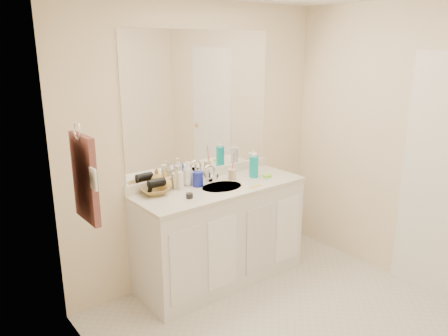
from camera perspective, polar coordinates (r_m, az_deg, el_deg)
The scene contains 28 objects.
floor at distance 3.46m, azimuth 10.74°, elevation -20.62°, with size 2.60×2.60×0.00m, color beige.
wall_back at distance 3.85m, azimuth -3.01°, elevation 3.19°, with size 2.60×0.02×2.40m, color #FBE7C4.
wall_left at distance 2.14m, azimuth -11.31°, elevation -7.73°, with size 0.02×2.60×2.40m, color #FBE7C4.
wall_right at distance 3.98m, azimuth 24.11°, elevation 2.24°, with size 0.02×2.60×2.40m, color #FBE7C4.
vanity_cabinet at distance 3.89m, azimuth -0.46°, elevation -8.73°, with size 1.50×0.55×0.85m, color white.
countertop at distance 3.72m, azimuth -0.48°, elevation -2.57°, with size 1.52×0.57×0.03m, color silver.
backsplash at distance 3.91m, azimuth -2.82°, elevation -0.85°, with size 1.52×0.03×0.08m, color white.
sink_basin at distance 3.71m, azimuth -0.29°, elevation -2.60°, with size 0.37×0.37×0.02m, color beige.
faucet at distance 3.82m, azimuth -1.95°, elevation -0.98°, with size 0.02×0.02×0.11m, color silver.
mirror at distance 3.78m, azimuth -3.03°, elevation 8.51°, with size 1.48×0.01×1.20m, color white.
blue_mug at distance 3.70m, azimuth -3.44°, elevation -1.44°, with size 0.09×0.09×0.13m, color #1723A3.
tan_cup at distance 3.88m, azimuth 1.05°, elevation -0.84°, with size 0.07×0.07×0.10m, color beige.
toothbrush at distance 3.86m, azimuth 1.17°, elevation 0.64°, with size 0.01×0.01×0.19m, color #F84171.
mouthwash_bottle at distance 3.95m, azimuth 3.92°, elevation 0.15°, with size 0.08×0.08×0.19m, color #0DA4A5.
clear_pump_bottle at distance 4.09m, azimuth 3.77°, elevation 0.69°, with size 0.07×0.07×0.19m, color silver.
soap_dish at distance 3.93m, azimuth 5.64°, elevation -1.34°, with size 0.11×0.09×0.01m, color white.
green_soap at distance 3.92m, azimuth 5.64°, elevation -1.09°, with size 0.07×0.05×0.03m, color #8DE036.
orange_comb at distance 3.71m, azimuth 4.22°, elevation -2.39°, with size 0.11×0.02×0.00m, color yellow.
dark_jar at distance 3.44m, azimuth -4.53°, elevation -3.62°, with size 0.06×0.06×0.04m, color black.
extra_white_bottle at distance 3.63m, azimuth -5.69°, elevation -1.66°, with size 0.05×0.05×0.15m, color white.
soap_bottle_white at distance 3.72m, azimuth -4.79°, elevation -0.72°, with size 0.08×0.08×0.21m, color white.
soap_bottle_cream at distance 3.67m, azimuth -6.08°, elevation -1.11°, with size 0.09×0.09×0.19m, color beige.
soap_bottle_yellow at distance 3.62m, azimuth -7.73°, elevation -1.73°, with size 0.12×0.12×0.15m, color #E0B357.
wicker_basket at distance 3.56m, azimuth -9.05°, elevation -2.97°, with size 0.22×0.22×0.05m, color olive.
hair_dryer at distance 3.54m, azimuth -8.81°, elevation -1.95°, with size 0.07×0.07×0.14m, color black.
towel_ring at distance 2.74m, azimuth -18.65°, elevation 4.63°, with size 0.11×0.11×0.01m, color silver.
hand_towel at distance 2.82m, azimuth -17.73°, elevation -1.30°, with size 0.04×0.32×0.55m, color #56302E.
switch_plate at distance 2.61m, azimuth -16.69°, elevation -1.38°, with size 0.01×0.09×0.13m, color white.
Camera 1 is at (-2.16, -1.77, 2.05)m, focal length 35.00 mm.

